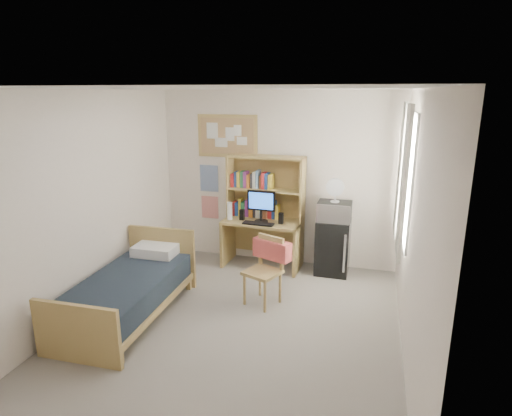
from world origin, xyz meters
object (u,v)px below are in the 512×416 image
(bed, at_px, (128,297))
(speaker_right, at_px, (281,218))
(mini_fridge, at_px, (333,246))
(desk_fan, at_px, (335,191))
(microwave, at_px, (334,211))
(monitor, at_px, (261,207))
(bulletin_board, at_px, (227,136))
(desk, at_px, (262,243))
(speaker_left, at_px, (242,215))
(desk_chair, at_px, (262,272))

(bed, relative_size, speaker_right, 11.28)
(mini_fridge, distance_m, bed, 2.92)
(bed, xyz_separation_m, desk_fan, (2.17, 1.93, 0.98))
(microwave, relative_size, desk_fan, 1.51)
(speaker_right, bearing_deg, monitor, 180.00)
(mini_fridge, bearing_deg, monitor, -173.50)
(bulletin_board, xyz_separation_m, speaker_right, (0.93, -0.37, -1.12))
(bed, bearing_deg, desk, 57.93)
(desk, xyz_separation_m, speaker_left, (-0.30, -0.04, 0.44))
(bulletin_board, bearing_deg, monitor, -29.34)
(bulletin_board, relative_size, microwave, 2.01)
(speaker_left, height_order, speaker_right, speaker_right)
(bulletin_board, xyz_separation_m, bed, (-0.50, -2.19, -1.67))
(bulletin_board, distance_m, speaker_left, 1.21)
(microwave, height_order, desk_fan, desk_fan)
(monitor, relative_size, desk_fan, 1.44)
(bed, bearing_deg, microwave, 40.24)
(bulletin_board, height_order, microwave, bulletin_board)
(desk, height_order, mini_fridge, mini_fridge)
(desk_chair, bearing_deg, desk, 127.22)
(monitor, height_order, speaker_left, monitor)
(desk, bearing_deg, speaker_left, -168.69)
(bulletin_board, xyz_separation_m, mini_fridge, (1.67, -0.24, -1.52))
(desk_fan, bearing_deg, monitor, -174.59)
(microwave, bearing_deg, desk_fan, 0.00)
(speaker_left, distance_m, desk_fan, 1.41)
(bulletin_board, distance_m, desk_fan, 1.83)
(bulletin_board, bearing_deg, desk_chair, -57.18)
(monitor, bearing_deg, microwave, 7.71)
(bed, distance_m, speaker_left, 2.10)
(bulletin_board, relative_size, desk, 0.82)
(desk_chair, height_order, desk_fan, desk_fan)
(mini_fridge, bearing_deg, microwave, -90.00)
(desk_chair, distance_m, speaker_right, 1.15)
(desk_fan, bearing_deg, desk_chair, -121.18)
(speaker_right, distance_m, microwave, 0.77)
(desk_chair, bearing_deg, mini_fridge, 81.04)
(speaker_left, bearing_deg, mini_fridge, 6.84)
(speaker_right, relative_size, desk_fan, 0.52)
(desk_chair, relative_size, speaker_left, 5.40)
(monitor, height_order, microwave, monitor)
(speaker_left, relative_size, speaker_right, 0.99)
(mini_fridge, distance_m, speaker_right, 0.86)
(bulletin_board, height_order, speaker_right, bulletin_board)
(desk_fan, bearing_deg, mini_fridge, 90.00)
(monitor, xyz_separation_m, microwave, (1.05, 0.09, -0.01))
(monitor, xyz_separation_m, speaker_left, (-0.30, 0.02, -0.14))
(desk_chair, xyz_separation_m, speaker_left, (-0.61, 1.12, 0.37))
(desk, bearing_deg, mini_fridge, 5.54)
(desk, distance_m, mini_fridge, 1.05)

